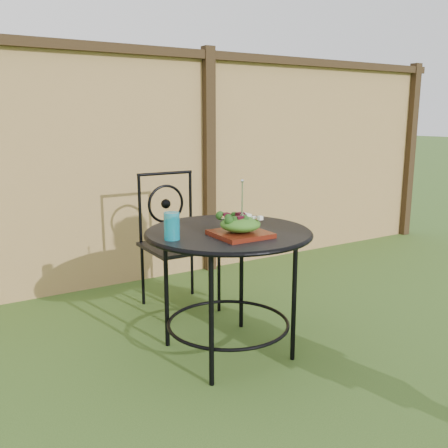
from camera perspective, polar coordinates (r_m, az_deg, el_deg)
fence at (r=3.88m, az=-19.10°, el=5.79°), size 8.00×0.12×1.90m
patio_table at (r=2.77m, az=0.50°, el=-3.52°), size 0.92×0.92×0.72m
patio_chair at (r=3.52m, az=-5.53°, el=-1.53°), size 0.46×0.46×0.95m
salad_plate at (r=2.60m, az=1.87°, el=-1.15°), size 0.27×0.27×0.02m
salad at (r=2.59m, az=1.88°, el=-0.02°), size 0.21×0.21×0.08m
fork at (r=2.57m, az=2.08°, el=2.84°), size 0.01×0.01×0.18m
drinking_glass at (r=2.53m, az=-5.99°, el=-0.23°), size 0.08×0.08×0.14m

